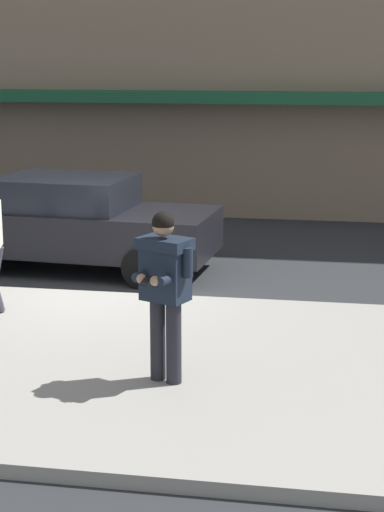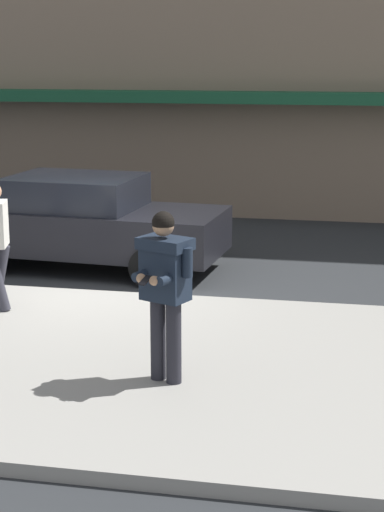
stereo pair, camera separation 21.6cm
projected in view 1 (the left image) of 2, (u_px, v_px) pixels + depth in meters
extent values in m
plane|color=#2B2D30|center=(89.00, 296.00, 12.58)|extent=(80.00, 80.00, 0.00)
cube|color=#99968E|center=(102.00, 363.00, 9.66)|extent=(32.00, 5.30, 0.14)
cube|color=silver|center=(156.00, 298.00, 12.46)|extent=(28.00, 0.12, 0.01)
cube|color=#195133|center=(217.00, 97.00, 17.71)|extent=(26.60, 0.70, 0.24)
cube|color=black|center=(78.00, 230.00, 14.00)|extent=(4.63, 2.17, 0.70)
cube|color=black|center=(66.00, 192.00, 13.91)|extent=(2.19, 1.80, 0.52)
cylinder|color=black|center=(174.00, 244.00, 14.55)|extent=(0.66, 0.27, 0.64)
cylinder|color=black|center=(143.00, 268.00, 12.94)|extent=(0.66, 0.27, 0.64)
cylinder|color=black|center=(23.00, 236.00, 15.23)|extent=(0.66, 0.27, 0.64)
cylinder|color=#23232B|center=(174.00, 342.00, 8.79)|extent=(0.16, 0.16, 0.88)
cylinder|color=#23232B|center=(158.00, 339.00, 8.90)|extent=(0.16, 0.16, 0.88)
cube|color=#192333|center=(165.00, 270.00, 8.67)|extent=(0.54, 0.45, 0.64)
cube|color=#192333|center=(165.00, 244.00, 8.61)|extent=(0.61, 0.51, 0.12)
cylinder|color=#192333|center=(188.00, 263.00, 8.50)|extent=(0.11, 0.11, 0.30)
cylinder|color=#192333|center=(169.00, 279.00, 8.47)|extent=(0.21, 0.32, 0.10)
sphere|color=tan|center=(155.00, 281.00, 8.39)|extent=(0.10, 0.10, 0.10)
cylinder|color=#192333|center=(143.00, 256.00, 8.79)|extent=(0.11, 0.11, 0.30)
cylinder|color=#192333|center=(144.00, 275.00, 8.63)|extent=(0.21, 0.32, 0.10)
sphere|color=tan|center=(141.00, 279.00, 8.48)|extent=(0.10, 0.10, 0.10)
cube|color=black|center=(146.00, 281.00, 8.40)|extent=(0.12, 0.16, 0.07)
sphere|color=tan|center=(163.00, 226.00, 8.54)|extent=(0.22, 0.22, 0.22)
sphere|color=black|center=(163.00, 223.00, 8.53)|extent=(0.23, 0.23, 0.23)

